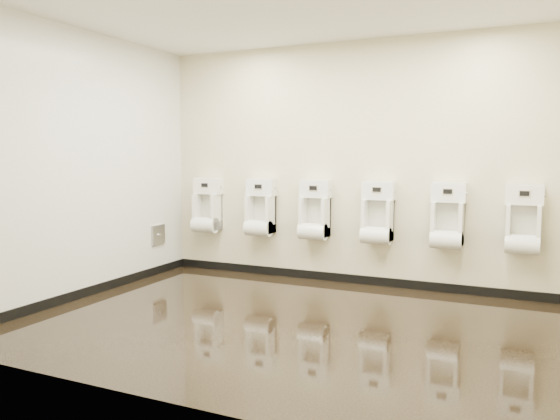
# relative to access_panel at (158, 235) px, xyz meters

# --- Properties ---
(ground) EXTENTS (5.00, 3.50, 0.00)m
(ground) POSITION_rel_access_panel_xyz_m (2.48, -1.20, -0.50)
(ground) COLOR black
(ground) RESTS_ON ground
(back_wall) EXTENTS (5.00, 0.02, 2.80)m
(back_wall) POSITION_rel_access_panel_xyz_m (2.48, 0.55, 0.90)
(back_wall) COLOR beige
(back_wall) RESTS_ON ground
(front_wall) EXTENTS (5.00, 0.02, 2.80)m
(front_wall) POSITION_rel_access_panel_xyz_m (2.48, -2.95, 0.90)
(front_wall) COLOR beige
(front_wall) RESTS_ON ground
(left_wall) EXTENTS (0.02, 3.50, 2.80)m
(left_wall) POSITION_rel_access_panel_xyz_m (-0.02, -1.20, 0.90)
(left_wall) COLOR beige
(left_wall) RESTS_ON ground
(tile_overlay_left) EXTENTS (0.01, 3.50, 2.80)m
(tile_overlay_left) POSITION_rel_access_panel_xyz_m (-0.01, -1.20, 0.90)
(tile_overlay_left) COLOR white
(tile_overlay_left) RESTS_ON ground
(skirting_back) EXTENTS (5.00, 0.02, 0.10)m
(skirting_back) POSITION_rel_access_panel_xyz_m (2.48, 0.54, -0.45)
(skirting_back) COLOR black
(skirting_back) RESTS_ON ground
(skirting_left) EXTENTS (0.02, 3.50, 0.10)m
(skirting_left) POSITION_rel_access_panel_xyz_m (-0.01, -1.20, -0.45)
(skirting_left) COLOR black
(skirting_left) RESTS_ON ground
(access_panel) EXTENTS (0.04, 0.25, 0.25)m
(access_panel) POSITION_rel_access_panel_xyz_m (0.00, 0.00, 0.00)
(access_panel) COLOR #9E9EA3
(access_panel) RESTS_ON left_wall
(urinal_0) EXTENTS (0.37, 0.28, 0.69)m
(urinal_0) POSITION_rel_access_panel_xyz_m (0.46, 0.43, 0.31)
(urinal_0) COLOR white
(urinal_0) RESTS_ON back_wall
(urinal_1) EXTENTS (0.37, 0.28, 0.69)m
(urinal_1) POSITION_rel_access_panel_xyz_m (1.23, 0.43, 0.31)
(urinal_1) COLOR white
(urinal_1) RESTS_ON back_wall
(urinal_2) EXTENTS (0.37, 0.28, 0.69)m
(urinal_2) POSITION_rel_access_panel_xyz_m (1.95, 0.43, 0.31)
(urinal_2) COLOR white
(urinal_2) RESTS_ON back_wall
(urinal_3) EXTENTS (0.37, 0.28, 0.69)m
(urinal_3) POSITION_rel_access_panel_xyz_m (2.71, 0.43, 0.31)
(urinal_3) COLOR white
(urinal_3) RESTS_ON back_wall
(urinal_4) EXTENTS (0.37, 0.28, 0.69)m
(urinal_4) POSITION_rel_access_panel_xyz_m (3.47, 0.43, 0.31)
(urinal_4) COLOR white
(urinal_4) RESTS_ON back_wall
(urinal_5) EXTENTS (0.37, 0.28, 0.69)m
(urinal_5) POSITION_rel_access_panel_xyz_m (4.20, 0.43, 0.31)
(urinal_5) COLOR white
(urinal_5) RESTS_ON back_wall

